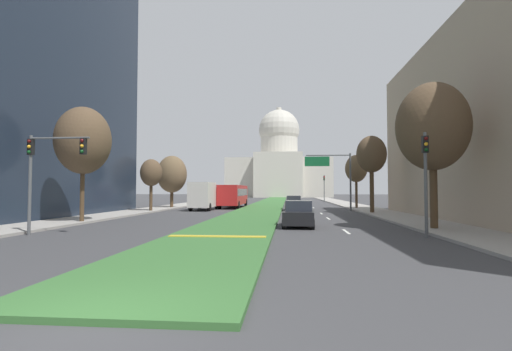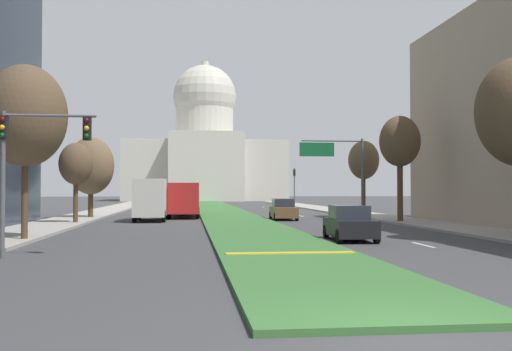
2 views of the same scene
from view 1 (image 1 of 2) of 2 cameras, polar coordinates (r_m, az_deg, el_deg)
The scene contains 22 objects.
ground_plane at distance 67.27m, azimuth 2.21°, elevation -4.22°, with size 268.25×268.25×0.00m, color #3D3D3F.
grass_median at distance 61.19m, azimuth 1.92°, elevation -4.36°, with size 5.12×109.74×0.14m, color #386B33.
median_curb_nose at distance 17.85m, azimuth -5.95°, elevation -9.25°, with size 4.61×0.50×0.04m, color gold.
lane_dashes_right at distance 48.59m, azimuth 8.89°, elevation -4.96°, with size 0.16×57.39×0.01m.
sidewalk_left at distance 57.27m, azimuth -11.15°, elevation -4.46°, with size 4.00×109.74×0.15m, color #9E9991.
sidewalk_right at distance 55.77m, azimuth 14.64°, elevation -4.49°, with size 4.00×109.74×0.15m, color #9E9991.
capitol_building at distance 127.65m, azimuth 3.56°, elevation 1.42°, with size 34.36×26.34×30.88m.
traffic_light_near_left at distance 22.25m, azimuth -29.54°, elevation 1.80°, with size 3.34×0.35×5.20m.
traffic_light_near_right at distance 20.15m, azimuth 24.55°, elevation 0.73°, with size 0.28×0.35×5.20m.
traffic_light_far_right at distance 72.49m, azimuth 10.41°, elevation -1.43°, with size 0.28×0.35×5.20m.
overhead_guide_sign at distance 43.07m, azimuth 11.77°, elevation 0.86°, with size 5.23×0.20×6.50m.
street_tree_left_near at distance 29.10m, azimuth -24.96°, elevation 4.86°, with size 3.80×3.80×8.23m.
street_tree_right_near at distance 24.09m, azimuth 25.41°, elevation 6.73°, with size 4.10×4.10×8.61m.
street_tree_left_mid at distance 41.42m, azimuth -15.76°, elevation 0.35°, with size 2.32×2.32×5.66m.
street_tree_right_mid at distance 38.60m, azimuth 17.27°, elevation 3.01°, with size 2.93×2.93×7.72m.
street_tree_left_far at distance 48.90m, azimuth -12.76°, elevation 0.18°, with size 3.78×3.78×6.74m.
street_tree_right_far at distance 47.67m, azimuth 15.10°, elevation 0.98°, with size 2.70×2.70×6.68m.
sedan_lead_stopped at distance 24.03m, azimuth 6.61°, elevation -5.94°, with size 2.13×4.21×1.66m.
sedan_midblock at distance 43.24m, azimuth 5.83°, elevation -4.28°, with size 2.03×4.74×1.68m.
sedan_distant at distance 57.29m, azimuth -4.60°, elevation -3.73°, with size 1.90×4.68×1.80m.
box_truck_delivery at distance 43.54m, azimuth -7.98°, elevation -3.09°, with size 2.40×6.40×3.20m.
city_bus at distance 49.73m, azimuth -3.46°, elevation -2.89°, with size 2.62×11.00×2.95m.
Camera 1 is at (3.38, -6.18, 2.34)m, focal length 26.11 mm.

